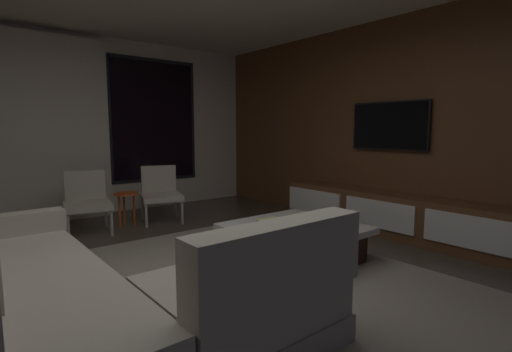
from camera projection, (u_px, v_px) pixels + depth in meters
floor at (200, 298)px, 2.98m from camera, size 9.20×9.20×0.00m
back_wall_with_window at (65, 127)px, 5.56m from camera, size 6.60×0.30×2.70m
media_wall at (412, 126)px, 4.73m from camera, size 0.12×7.80×2.70m
area_rug at (243, 290)px, 3.12m from camera, size 3.20×3.80×0.01m
sectional_couch at (85, 299)px, 2.30m from camera, size 1.98×2.50×0.82m
coffee_table at (295, 242)px, 3.80m from camera, size 1.16×1.16×0.36m
book_stack_on_coffee_table at (270, 223)px, 3.77m from camera, size 0.25×0.18×0.06m
accent_chair_near_window at (160, 191)px, 5.47m from camera, size 0.68×0.70×0.78m
accent_chair_by_curtain at (87, 199)px, 4.85m from camera, size 0.63×0.65×0.78m
side_stool at (126, 199)px, 5.15m from camera, size 0.32×0.32×0.46m
media_console at (392, 215)px, 4.72m from camera, size 0.46×3.10×0.52m
mounted_tv at (389, 126)px, 4.86m from camera, size 0.05×1.06×0.61m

